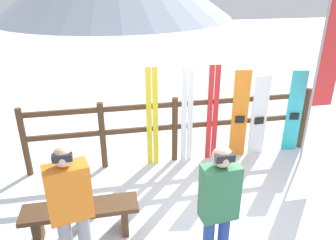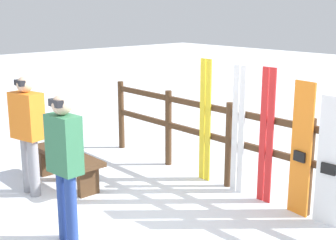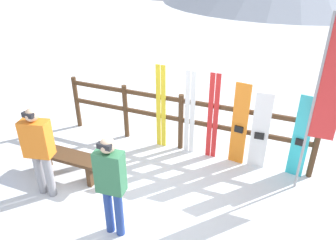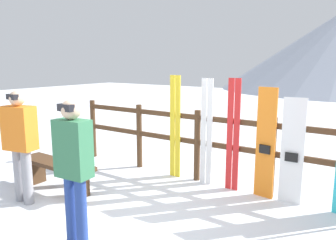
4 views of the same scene
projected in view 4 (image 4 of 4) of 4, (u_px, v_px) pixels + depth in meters
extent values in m
plane|color=white|center=(124.00, 222.00, 3.98)|extent=(40.00, 40.00, 0.00)
cylinder|color=#4C331E|center=(93.00, 129.00, 6.68)|extent=(0.10, 0.10, 1.16)
cylinder|color=#4C331E|center=(139.00, 136.00, 6.00)|extent=(0.10, 0.10, 1.16)
cylinder|color=#4C331E|center=(197.00, 146.00, 5.32)|extent=(0.10, 0.10, 1.16)
cylinder|color=#4C331E|center=(272.00, 158.00, 4.64)|extent=(0.10, 0.10, 1.16)
cube|color=#4C331E|center=(197.00, 142.00, 5.31)|extent=(4.86, 0.05, 0.08)
cube|color=#4C331E|center=(198.00, 117.00, 5.24)|extent=(4.86, 0.05, 0.08)
cube|color=#4C331E|center=(56.00, 164.00, 4.91)|extent=(1.39, 0.36, 0.06)
cube|color=#4C331E|center=(36.00, 172.00, 5.24)|extent=(0.08, 0.29, 0.39)
cube|color=#4C331E|center=(80.00, 185.00, 4.65)|extent=(0.08, 0.29, 0.39)
cylinder|color=gray|center=(19.00, 175.00, 4.56)|extent=(0.14, 0.14, 0.75)
cylinder|color=gray|center=(27.00, 177.00, 4.45)|extent=(0.14, 0.14, 0.75)
cube|color=orange|center=(19.00, 128.00, 4.38)|extent=(0.47, 0.33, 0.60)
sphere|color=#D8B293|center=(17.00, 98.00, 4.31)|extent=(0.20, 0.20, 0.20)
cube|color=black|center=(12.00, 97.00, 4.26)|extent=(0.18, 0.07, 0.07)
cylinder|color=navy|center=(71.00, 209.00, 3.49)|extent=(0.12, 0.12, 0.76)
cylinder|color=navy|center=(82.00, 213.00, 3.39)|extent=(0.12, 0.12, 0.76)
cube|color=#33724C|center=(73.00, 149.00, 3.32)|extent=(0.39, 0.24, 0.60)
sphere|color=#D8B293|center=(71.00, 110.00, 3.25)|extent=(0.20, 0.20, 0.20)
cube|color=black|center=(66.00, 108.00, 3.20)|extent=(0.18, 0.07, 0.07)
cube|color=yellow|center=(173.00, 127.00, 5.48)|extent=(0.09, 0.02, 1.71)
cube|color=yellow|center=(178.00, 127.00, 5.42)|extent=(0.09, 0.02, 1.71)
cube|color=white|center=(204.00, 132.00, 5.15)|extent=(0.09, 0.02, 1.68)
cube|color=white|center=(209.00, 133.00, 5.09)|extent=(0.09, 0.02, 1.68)
cube|color=red|center=(230.00, 135.00, 4.90)|extent=(0.09, 0.02, 1.70)
cube|color=red|center=(236.00, 136.00, 4.84)|extent=(0.09, 0.02, 1.70)
cube|color=orange|center=(266.00, 143.00, 4.61)|extent=(0.28, 0.06, 1.59)
cube|color=black|center=(265.00, 149.00, 4.60)|extent=(0.16, 0.05, 0.12)
cube|color=white|center=(292.00, 152.00, 4.41)|extent=(0.30, 0.04, 1.47)
cube|color=black|center=(291.00, 157.00, 4.40)|extent=(0.17, 0.04, 0.12)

